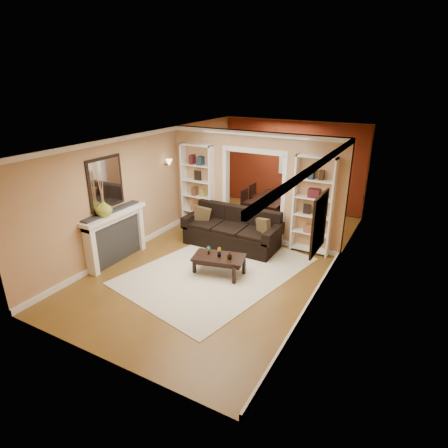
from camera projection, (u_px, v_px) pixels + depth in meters
The scene contains 30 objects.
floor at pixel (231, 254), 8.78m from camera, with size 8.00×8.00×0.00m, color brown.
ceiling at pixel (232, 138), 7.79m from camera, with size 8.00×8.00×0.00m, color white.
wall_back at pixel (292, 165), 11.54m from camera, with size 8.00×8.00×0.00m, color tan.
wall_front at pixel (93, 279), 5.02m from camera, with size 8.00×8.00×0.00m, color tan.
wall_left at pixel (152, 186), 9.29m from camera, with size 8.00×8.00×0.00m, color tan.
wall_right at pixel (334, 217), 7.27m from camera, with size 8.00×8.00×0.00m, color tan.
partition_wall at pixel (254, 187), 9.26m from camera, with size 4.50×0.15×2.70m, color tan.
red_back_panel at pixel (292, 166), 11.53m from camera, with size 4.44×0.04×2.64m, color maroon.
dining_window at pixel (292, 159), 11.41m from camera, with size 0.78×0.03×0.98m, color #8CA5CC.
area_rug at pixel (217, 270), 8.04m from camera, with size 2.75×3.85×0.01m, color beige.
sofa at pixel (232, 228), 9.08m from camera, with size 2.35×1.02×0.92m, color black.
pillow_left at pixel (202, 215), 9.37m from camera, with size 0.41×0.12×0.41m, color brown.
pillow_right at pixel (263, 228), 8.62m from camera, with size 0.40×0.11×0.40m, color brown.
coffee_table at pixel (219, 265), 7.86m from camera, with size 1.07×0.58×0.40m, color black.
plant_left at pixel (209, 250), 7.86m from camera, with size 0.09×0.06×0.18m, color #336626.
plant_center at pixel (219, 252), 7.75m from camera, with size 0.11×0.09×0.20m, color #336626.
plant_right at pixel (230, 255), 7.64m from camera, with size 0.11×0.11×0.19m, color #336626.
bookshelf_left at pixel (198, 188), 9.89m from camera, with size 0.90×0.30×2.30m, color white.
bookshelf_right at pixel (313, 206), 8.50m from camera, with size 0.90×0.30×2.30m, color white.
fireplace at pixel (117, 237), 8.28m from camera, with size 0.32×1.70×1.16m, color white.
vase at pixel (104, 208), 7.79m from camera, with size 0.35×0.35×0.37m, color olive.
mirror at pixel (106, 183), 7.90m from camera, with size 0.03×0.95×1.10m, color silver.
wall_sconce at pixel (167, 163), 9.52m from camera, with size 0.18×0.18×0.22m, color #FFE0A5.
framed_art at pixel (319, 223), 6.40m from camera, with size 0.04×0.85×1.05m, color black.
dining_table at pixel (272, 207), 11.06m from camera, with size 0.93×1.68×0.59m, color black.
dining_chair_nw at pixel (251, 203), 11.02m from camera, with size 0.41×0.41×0.84m, color black.
dining_chair_ne at pixel (287, 208), 10.52m from camera, with size 0.43×0.43×0.87m, color black.
dining_chair_sw at pixel (259, 197), 11.50m from camera, with size 0.43×0.43×0.86m, color black.
dining_chair_se at pixel (294, 203), 11.02m from camera, with size 0.40×0.40×0.82m, color black.
chandelier at pixel (278, 150), 10.24m from camera, with size 0.50×0.50×0.30m, color #312116.
Camera 1 is at (3.66, -7.01, 3.89)m, focal length 30.00 mm.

